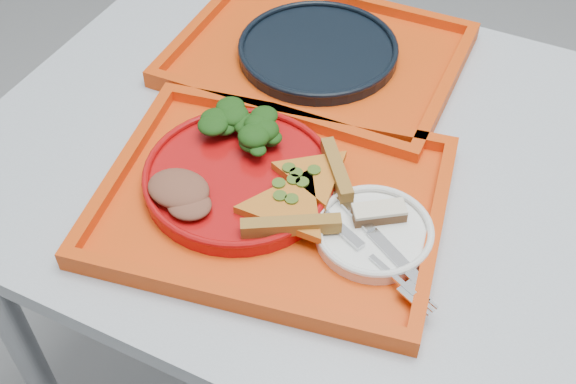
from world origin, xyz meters
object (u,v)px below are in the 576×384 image
(tray_main, at_px, (272,204))
(navy_plate, at_px, (318,52))
(tray_far, at_px, (318,59))
(dessert_bar, at_px, (379,213))
(dinner_plate, at_px, (239,178))

(tray_main, distance_m, navy_plate, 0.33)
(tray_far, height_order, dessert_bar, dessert_bar)
(tray_far, bearing_deg, tray_main, -77.99)
(tray_main, bearing_deg, dessert_bar, -0.72)
(navy_plate, xyz_separation_m, dessert_bar, (0.22, -0.30, 0.02))
(tray_far, height_order, navy_plate, navy_plate)
(tray_main, xyz_separation_m, dinner_plate, (-0.05, 0.01, 0.02))
(tray_main, distance_m, tray_far, 0.33)
(tray_far, relative_size, dessert_bar, 6.32)
(tray_main, xyz_separation_m, navy_plate, (-0.08, 0.32, 0.01))
(tray_far, distance_m, dessert_bar, 0.37)
(tray_far, height_order, dinner_plate, dinner_plate)
(tray_main, bearing_deg, tray_far, 93.87)
(tray_main, bearing_deg, navy_plate, 93.87)
(tray_main, height_order, tray_far, same)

